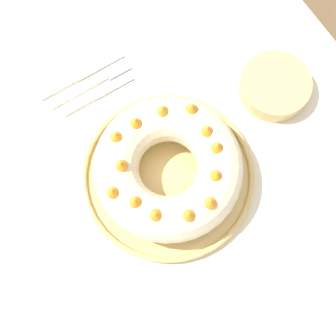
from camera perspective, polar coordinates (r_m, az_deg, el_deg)
The scene contains 8 objects.
ground_plane at distance 1.71m, azimuth -0.17°, elevation -7.06°, with size 8.00×8.00×0.00m, color brown.
dining_table at distance 1.06m, azimuth -0.27°, elevation -1.46°, with size 1.32×0.95×0.77m.
serving_dish at distance 0.94m, azimuth -0.00°, elevation -0.90°, with size 0.35×0.35×0.02m.
bundt_cake at distance 0.89m, azimuth -0.00°, elevation 0.01°, with size 0.29×0.29×0.10m.
fork at distance 1.04m, azimuth -8.79°, elevation 10.30°, with size 0.02×0.19×0.01m.
serving_knife at distance 1.05m, azimuth -11.05°, elevation 10.80°, with size 0.02×0.21×0.01m.
cake_knife at distance 1.02m, azimuth -9.14°, elevation 8.57°, with size 0.02×0.17×0.01m.
side_bowl at distance 1.03m, azimuth 12.85°, elevation 9.69°, with size 0.15×0.15×0.04m, color tan.
Camera 1 is at (0.23, -0.14, 1.69)m, focal length 50.00 mm.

